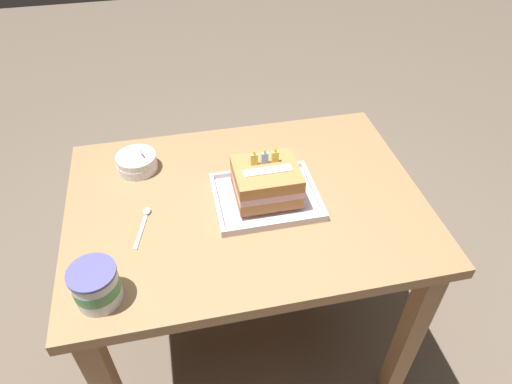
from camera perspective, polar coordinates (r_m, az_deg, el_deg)
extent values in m
plane|color=#6B5B4C|center=(1.96, -0.90, -17.43)|extent=(8.00, 8.00, 0.00)
cube|color=#9E754C|center=(1.37, -1.23, -1.49)|extent=(1.04, 0.75, 0.04)
cube|color=#9E754C|center=(1.62, 18.40, -16.62)|extent=(0.06, 0.06, 0.73)
cube|color=#9E754C|center=(1.88, -17.04, -5.33)|extent=(0.06, 0.06, 0.73)
cube|color=#9E754C|center=(1.96, 10.48, -1.33)|extent=(0.06, 0.06, 0.73)
cube|color=silver|center=(1.36, 1.24, -0.80)|extent=(0.30, 0.25, 0.01)
cube|color=silver|center=(1.27, 2.47, -4.02)|extent=(0.30, 0.01, 0.02)
cube|color=silver|center=(1.44, 0.18, 2.73)|extent=(0.30, 0.01, 0.02)
cube|color=silver|center=(1.33, -4.88, -1.31)|extent=(0.01, 0.23, 0.02)
cube|color=silver|center=(1.38, 7.15, 0.42)|extent=(0.01, 0.23, 0.02)
cube|color=#BA7C43|center=(1.33, 1.27, 0.40)|extent=(0.18, 0.16, 0.04)
cube|color=beige|center=(1.31, 1.29, 1.36)|extent=(0.18, 0.16, 0.02)
cube|color=#BA7C43|center=(1.29, 1.31, 2.34)|extent=(0.18, 0.16, 0.04)
cube|color=silver|center=(1.27, 1.44, 2.68)|extent=(0.14, 0.03, 0.00)
cube|color=#EFC64C|center=(1.28, -0.22, 4.05)|extent=(0.02, 0.01, 0.03)
ellipsoid|color=yellow|center=(1.27, -0.22, 4.88)|extent=(0.01, 0.01, 0.01)
cube|color=#8CB7EA|center=(1.29, 1.09, 4.22)|extent=(0.02, 0.01, 0.03)
ellipsoid|color=yellow|center=(1.28, 1.11, 5.04)|extent=(0.01, 0.01, 0.01)
cube|color=#EFC64C|center=(1.30, 2.39, 4.38)|extent=(0.02, 0.01, 0.03)
ellipsoid|color=yellow|center=(1.28, 2.42, 5.21)|extent=(0.01, 0.01, 0.01)
cylinder|color=white|center=(1.51, -14.47, 3.25)|extent=(0.13, 0.13, 0.03)
cylinder|color=white|center=(1.49, -14.61, 3.91)|extent=(0.12, 0.12, 0.03)
cylinder|color=silver|center=(1.48, -14.04, 4.72)|extent=(0.01, 0.04, 0.06)
cylinder|color=white|center=(1.15, -19.18, -11.00)|extent=(0.11, 0.11, 0.09)
cylinder|color=#4C935B|center=(1.15, -19.23, -10.86)|extent=(0.11, 0.11, 0.03)
cylinder|color=#5453A2|center=(1.12, -19.77, -9.40)|extent=(0.11, 0.11, 0.01)
ellipsoid|color=silver|center=(1.35, -13.38, -2.31)|extent=(0.03, 0.03, 0.01)
cube|color=silver|center=(1.30, -14.11, -4.83)|extent=(0.04, 0.12, 0.00)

